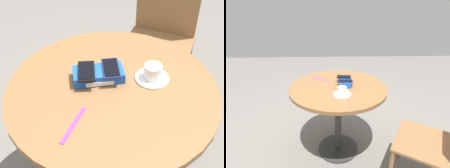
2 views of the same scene
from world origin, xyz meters
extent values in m
cylinder|color=#2D2D2D|center=(0.00, 0.00, 0.38)|extent=(0.07, 0.07, 0.71)
cylinder|color=brown|center=(0.00, 0.00, 0.75)|extent=(0.91, 0.91, 0.03)
cube|color=blue|center=(-0.05, 0.07, 0.79)|extent=(0.22, 0.11, 0.05)
cube|color=white|center=(-0.05, 0.01, 0.78)|extent=(0.12, 0.00, 0.02)
cube|color=black|center=(-0.10, 0.06, 0.82)|extent=(0.08, 0.14, 0.01)
cube|color=black|center=(-0.10, 0.06, 0.82)|extent=(0.07, 0.13, 0.00)
cube|color=navy|center=(0.01, 0.07, 0.81)|extent=(0.08, 0.14, 0.01)
cube|color=black|center=(0.01, 0.07, 0.82)|extent=(0.07, 0.13, 0.00)
cylinder|color=white|center=(0.18, 0.03, 0.77)|extent=(0.15, 0.15, 0.01)
cylinder|color=white|center=(0.18, 0.03, 0.80)|extent=(0.08, 0.08, 0.06)
cylinder|color=brown|center=(0.18, 0.03, 0.83)|extent=(0.07, 0.07, 0.00)
torus|color=white|center=(0.21, 0.06, 0.80)|extent=(0.04, 0.04, 0.05)
cube|color=purple|center=(-0.18, -0.18, 0.76)|extent=(0.11, 0.17, 0.00)
cube|color=brown|center=(0.42, 0.69, 0.44)|extent=(0.62, 0.62, 0.02)
cube|color=brown|center=(0.54, 0.87, 0.66)|extent=(0.38, 0.24, 0.42)
cylinder|color=brown|center=(0.14, 0.62, 0.22)|extent=(0.04, 0.04, 0.43)
cylinder|color=brown|center=(0.49, 0.41, 0.22)|extent=(0.04, 0.04, 0.43)
cylinder|color=brown|center=(0.35, 0.97, 0.22)|extent=(0.04, 0.04, 0.43)
cylinder|color=brown|center=(0.70, 0.75, 0.22)|extent=(0.04, 0.04, 0.43)
camera|label=1|loc=(-0.17, -0.97, 1.64)|focal=50.00mm
camera|label=2|loc=(1.49, -0.05, 1.43)|focal=28.00mm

